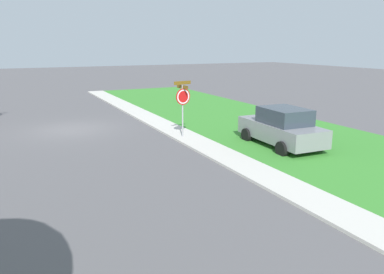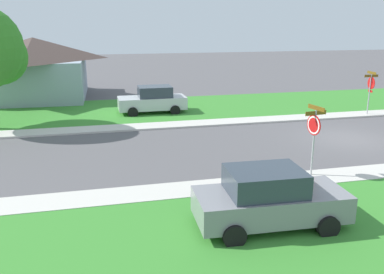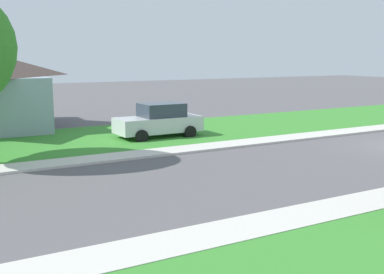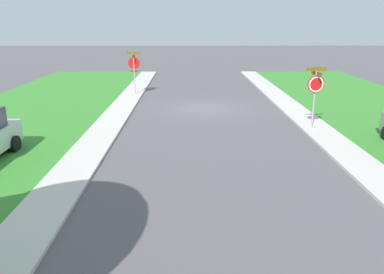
% 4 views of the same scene
% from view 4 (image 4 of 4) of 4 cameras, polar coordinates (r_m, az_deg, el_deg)
% --- Properties ---
extents(ground_plane, '(120.00, 120.00, 0.00)m').
position_cam_4_polar(ground_plane, '(21.57, 2.14, 4.18)').
color(ground_plane, '#565456').
extents(sidewalk_east, '(1.40, 56.00, 0.10)m').
position_cam_4_polar(sidewalk_east, '(10.76, -20.74, -9.65)').
color(sidewalk_east, beige).
rests_on(sidewalk_east, ground).
extents(stop_sign_near_corner, '(0.92, 0.92, 2.77)m').
position_cam_4_polar(stop_sign_near_corner, '(25.80, -8.49, 10.27)').
color(stop_sign_near_corner, '#9E9EA3').
rests_on(stop_sign_near_corner, ground).
extents(stop_sign_far_corner, '(0.91, 0.91, 2.77)m').
position_cam_4_polar(stop_sign_far_corner, '(17.60, 17.64, 6.87)').
color(stop_sign_far_corner, '#9E9EA3').
rests_on(stop_sign_far_corner, ground).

